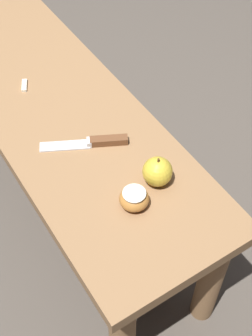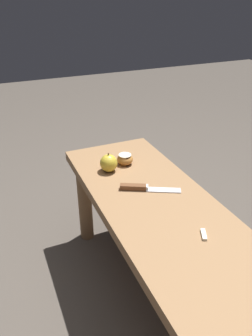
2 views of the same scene
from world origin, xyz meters
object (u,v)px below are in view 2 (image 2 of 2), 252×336
at_px(wooden_bench, 169,237).
at_px(apple_whole, 109,163).
at_px(knife, 141,188).
at_px(apple_cut, 125,159).

xyz_separation_m(wooden_bench, apple_whole, (-0.37, -0.08, 0.12)).
bearing_deg(apple_whole, knife, 18.26).
distance_m(apple_whole, apple_cut, 0.09).
distance_m(knife, apple_whole, 0.20).
bearing_deg(wooden_bench, knife, -174.58).
distance_m(wooden_bench, apple_whole, 0.40).
bearing_deg(knife, wooden_bench, -57.32).
relative_size(wooden_bench, knife, 5.76).
xyz_separation_m(knife, apple_cut, (-0.21, 0.02, 0.02)).
height_order(apple_whole, apple_cut, apple_whole).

